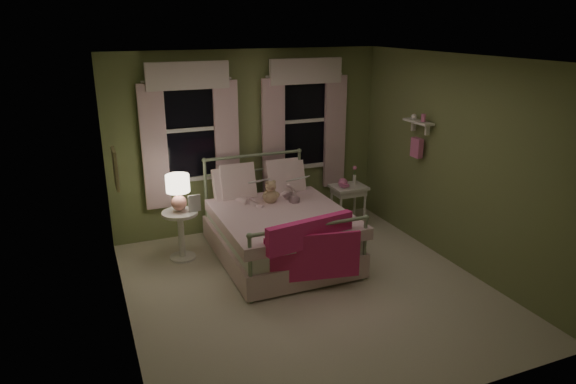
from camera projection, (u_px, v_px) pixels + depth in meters
name	position (u px, v px, depth m)	size (l,w,h in m)	color
room_shell	(310.00, 182.00, 5.57)	(4.20, 4.20, 4.20)	silver
bed	(278.00, 229.00, 6.68)	(1.58, 2.04, 1.18)	white
pink_throw	(311.00, 243.00, 5.71)	(1.10, 0.33, 0.71)	#F73086
child_left	(246.00, 183.00, 6.78)	(0.26, 0.17, 0.71)	#F7D1DD
child_right	(285.00, 179.00, 6.99)	(0.34, 0.26, 0.70)	#F7D1DD
book_left	(252.00, 186.00, 6.55)	(0.20, 0.27, 0.03)	beige
book_right	(293.00, 184.00, 6.77)	(0.20, 0.27, 0.02)	beige
teddy_bear	(270.00, 193.00, 6.79)	(0.24, 0.20, 0.32)	tan
nightstand_left	(181.00, 228.00, 6.61)	(0.46, 0.46, 0.65)	white
table_lamp	(178.00, 189.00, 6.44)	(0.30, 0.30, 0.47)	#FCA395
book_nightstand	(189.00, 212.00, 6.50)	(0.16, 0.22, 0.02)	beige
nightstand_right	(348.00, 192.00, 7.59)	(0.50, 0.40, 0.64)	white
pink_toy	(343.00, 183.00, 7.50)	(0.14, 0.18, 0.14)	pink
bud_vase	(355.00, 175.00, 7.60)	(0.06, 0.06, 0.28)	white
window_left	(190.00, 125.00, 6.94)	(1.34, 0.13, 1.96)	black
window_right	(305.00, 116.00, 7.56)	(1.34, 0.13, 1.96)	black
wall_shelf	(418.00, 135.00, 6.80)	(0.15, 0.50, 0.60)	white
framed_picture	(116.00, 169.00, 5.33)	(0.03, 0.32, 0.42)	beige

